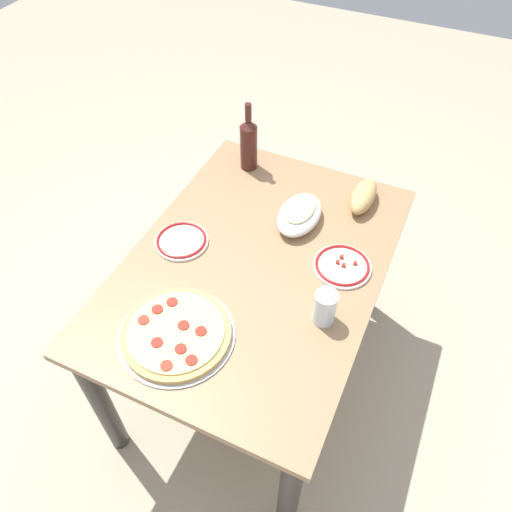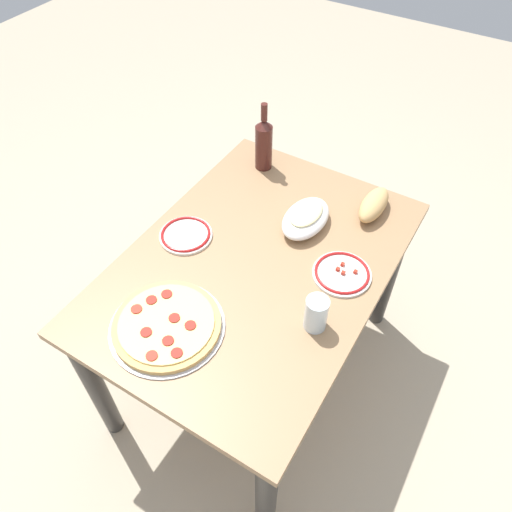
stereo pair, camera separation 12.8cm
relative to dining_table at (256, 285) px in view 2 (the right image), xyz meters
name	(u,v)px [view 2 (the right image)]	position (x,y,z in m)	size (l,w,h in m)	color
ground_plane	(256,367)	(0.00, 0.00, -0.60)	(8.00, 8.00, 0.00)	tan
dining_table	(256,285)	(0.00, 0.00, 0.00)	(1.20, 0.85, 0.73)	#93704C
pepperoni_pizza	(167,325)	(0.37, -0.09, 0.14)	(0.36, 0.36, 0.03)	#B7B7BC
baked_pasta_dish	(306,217)	(-0.25, 0.06, 0.17)	(0.24, 0.15, 0.08)	white
wine_bottle	(264,143)	(-0.47, -0.25, 0.25)	(0.07, 0.07, 0.29)	#471E19
water_glass	(316,314)	(0.13, 0.29, 0.19)	(0.07, 0.07, 0.12)	silver
side_plate_near	(186,235)	(0.03, -0.28, 0.14)	(0.19, 0.19, 0.02)	white
side_plate_far	(342,273)	(-0.10, 0.28, 0.14)	(0.20, 0.20, 0.02)	white
bread_loaf	(374,205)	(-0.44, 0.25, 0.17)	(0.21, 0.09, 0.08)	tan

